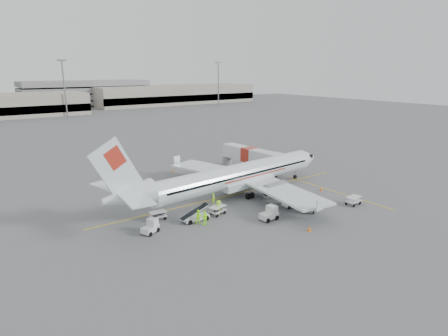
{
  "coord_description": "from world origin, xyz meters",
  "views": [
    {
      "loc": [
        -32.34,
        -42.89,
        18.36
      ],
      "look_at": [
        0.0,
        2.0,
        3.8
      ],
      "focal_mm": 30.0,
      "sensor_mm": 36.0,
      "label": 1
    }
  ],
  "objects": [
    {
      "name": "crew_a",
      "position": [
        -4.35,
        -1.5,
        0.81
      ],
      "size": [
        0.7,
        0.69,
        1.62
      ],
      "primitive_type": "imported",
      "rotation": [
        0.0,
        0.0,
        0.77
      ],
      "color": "#9BF219",
      "rests_on": "ground"
    },
    {
      "name": "stripe_lead",
      "position": [
        0.0,
        0.0,
        0.01
      ],
      "size": [
        44.0,
        0.2,
        0.01
      ],
      "primitive_type": "cube",
      "color": "yellow",
      "rests_on": "ground"
    },
    {
      "name": "mast_center",
      "position": [
        5.0,
        118.0,
        11.0
      ],
      "size": [
        3.2,
        1.2,
        22.0
      ],
      "primitive_type": null,
      "color": "slate",
      "rests_on": "ground"
    },
    {
      "name": "crew_c",
      "position": [
        -6.0,
        -5.13,
        0.94
      ],
      "size": [
        0.75,
        1.24,
        1.88
      ],
      "primitive_type": "imported",
      "rotation": [
        0.0,
        0.0,
        1.53
      ],
      "color": "#9BF219",
      "rests_on": "ground"
    },
    {
      "name": "belt_loader",
      "position": [
        -9.65,
        -5.33,
        1.22
      ],
      "size": [
        4.51,
        1.74,
        2.43
      ],
      "primitive_type": null,
      "rotation": [
        0.0,
        0.0,
        -0.01
      ],
      "color": "silver",
      "rests_on": "ground"
    },
    {
      "name": "parking_garage",
      "position": [
        25.0,
        160.0,
        7.0
      ],
      "size": [
        62.0,
        24.0,
        14.0
      ],
      "primitive_type": null,
      "color": "slate",
      "rests_on": "ground"
    },
    {
      "name": "cart_empty_a",
      "position": [
        4.55,
        -11.52,
        0.62
      ],
      "size": [
        2.74,
        2.33,
        1.23
      ],
      "primitive_type": null,
      "rotation": [
        0.0,
        0.0,
        0.48
      ],
      "color": "silver",
      "rests_on": "ground"
    },
    {
      "name": "cone_port",
      "position": [
        -1.0,
        16.8,
        0.32
      ],
      "size": [
        0.4,
        0.4,
        0.65
      ],
      "primitive_type": "cone",
      "color": "orange",
      "rests_on": "ground"
    },
    {
      "name": "tug_mid",
      "position": [
        -2.01,
        -10.46,
        0.89
      ],
      "size": [
        2.36,
        1.43,
        1.78
      ],
      "primitive_type": null,
      "rotation": [
        0.0,
        0.0,
        0.05
      ],
      "color": "silver",
      "rests_on": "ground"
    },
    {
      "name": "stripe_cross",
      "position": [
        14.0,
        -8.0,
        0.01
      ],
      "size": [
        0.2,
        20.0,
        0.01
      ],
      "primitive_type": "cube",
      "color": "yellow",
      "rests_on": "ground"
    },
    {
      "name": "tug_aft",
      "position": [
        -15.86,
        -5.37,
        0.8
      ],
      "size": [
        2.39,
        1.99,
        1.61
      ],
      "primitive_type": null,
      "rotation": [
        0.0,
        0.0,
        0.46
      ],
      "color": "silver",
      "rests_on": "ground"
    },
    {
      "name": "cone_stbd",
      "position": [
        -0.43,
        -15.78,
        0.35
      ],
      "size": [
        0.43,
        0.43,
        0.71
      ],
      "primitive_type": "cone",
      "color": "orange",
      "rests_on": "ground"
    },
    {
      "name": "tug_fore",
      "position": [
        3.55,
        -8.76,
        0.84
      ],
      "size": [
        2.22,
        1.34,
        1.67
      ],
      "primitive_type": null,
      "rotation": [
        0.0,
        0.0,
        -0.05
      ],
      "color": "silver",
      "rests_on": "ground"
    },
    {
      "name": "treeline",
      "position": [
        0.0,
        175.0,
        3.0
      ],
      "size": [
        300.0,
        3.0,
        6.0
      ],
      "primitive_type": null,
      "color": "black",
      "rests_on": "ground"
    },
    {
      "name": "crew_b",
      "position": [
        -9.82,
        -6.36,
        0.9
      ],
      "size": [
        1.08,
        0.98,
        1.79
      ],
      "primitive_type": "imported",
      "rotation": [
        0.0,
        0.0,
        -0.43
      ],
      "color": "#9BF219",
      "rests_on": "ground"
    },
    {
      "name": "ground",
      "position": [
        0.0,
        0.0,
        0.0
      ],
      "size": [
        360.0,
        360.0,
        0.0
      ],
      "primitive_type": "plane",
      "color": "#56595B"
    },
    {
      "name": "jet_bridge",
      "position": [
        10.9,
        9.1,
        2.22
      ],
      "size": [
        4.31,
        17.12,
        4.45
      ],
      "primitive_type": null,
      "rotation": [
        0.0,
        0.0,
        0.07
      ],
      "color": "silver",
      "rests_on": "ground"
    },
    {
      "name": "cart_empty_b",
      "position": [
        11.35,
        -13.33,
        0.6
      ],
      "size": [
        2.39,
        1.53,
        1.2
      ],
      "primitive_type": null,
      "rotation": [
        0.0,
        0.0,
        0.08
      ],
      "color": "silver",
      "rests_on": "ground"
    },
    {
      "name": "aircraft",
      "position": [
        0.97,
        -0.58,
        5.43
      ],
      "size": [
        41.92,
        34.18,
        10.86
      ],
      "primitive_type": null,
      "rotation": [
        0.0,
        0.0,
        0.09
      ],
      "color": "white",
      "rests_on": "ground"
    },
    {
      "name": "cart_loaded_a",
      "position": [
        -6.25,
        -5.23,
        0.58
      ],
      "size": [
        2.5,
        1.87,
        1.16
      ],
      "primitive_type": null,
      "rotation": [
        0.0,
        0.0,
        0.28
      ],
      "color": "silver",
      "rests_on": "ground"
    },
    {
      "name": "mast_east",
      "position": [
        80.0,
        118.0,
        11.0
      ],
      "size": [
        3.2,
        1.2,
        22.0
      ],
      "primitive_type": null,
      "color": "slate",
      "rests_on": "ground"
    },
    {
      "name": "terminal_east",
      "position": [
        70.0,
        145.0,
        5.0
      ],
      "size": [
        90.0,
        26.0,
        10.0
      ],
      "primitive_type": null,
      "color": "gray",
      "rests_on": "ground"
    },
    {
      "name": "crew_d",
      "position": [
        -9.42,
        -7.12,
        0.93
      ],
      "size": [
        1.15,
        0.66,
        1.85
      ],
      "primitive_type": "imported",
      "rotation": [
        0.0,
        0.0,
        3.35
      ],
      "color": "#9BF219",
      "rests_on": "ground"
    },
    {
      "name": "cone_nose",
      "position": [
        12.6,
        -6.55,
        0.34
      ],
      "size": [
        0.42,
        0.42,
        0.69
      ],
      "primitive_type": "cone",
      "color": "orange",
      "rests_on": "ground"
    },
    {
      "name": "cart_loaded_b",
      "position": [
        -13.34,
        -2.24,
        0.54
      ],
      "size": [
        2.18,
        1.42,
        1.08
      ],
      "primitive_type": null,
      "rotation": [
        0.0,
        0.0,
        -0.1
      ],
      "color": "silver",
      "rests_on": "ground"
    }
  ]
}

